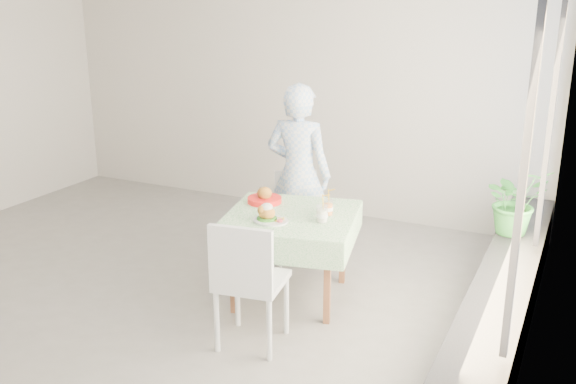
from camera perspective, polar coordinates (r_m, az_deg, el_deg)
The scene contains 14 objects.
floor at distance 5.87m, azimuth -10.70°, elevation -8.04°, with size 6.00×6.00×0.00m, color slate.
wall_back at distance 7.54m, azimuth 0.02°, elevation 9.03°, with size 6.00×0.02×2.80m, color beige.
wall_right at distance 4.37m, azimuth 21.86°, elevation 1.75°, with size 0.02×5.00×2.80m, color beige.
window_pane at distance 4.32m, azimuth 21.83°, elevation 5.00°, with size 0.01×4.80×2.18m, color #D1E0F9.
window_ledge at distance 4.80m, azimuth 17.90°, elevation -11.29°, with size 0.40×4.80×0.50m, color black.
cafe_table at distance 5.36m, azimuth 0.25°, elevation -4.84°, with size 1.23×1.23×0.74m.
chair_far at distance 6.15m, azimuth 0.80°, elevation -3.82°, with size 0.55×0.55×0.86m.
chair_near at distance 4.74m, azimuth -3.27°, elevation -10.09°, with size 0.52×0.52×0.98m.
diner at distance 5.99m, azimuth 0.95°, elevation 1.55°, with size 0.63×0.41×1.71m, color #92B8EA.
main_dish at distance 5.08m, azimuth -1.73°, elevation -2.11°, with size 0.29×0.29×0.15m.
juice_cup_orange at distance 5.24m, azimuth 3.55°, elevation -1.40°, with size 0.09×0.09×0.26m.
juice_cup_lemonade at distance 5.08m, azimuth 3.05°, elevation -1.98°, with size 0.10×0.10×0.27m.
second_dish at distance 5.55m, azimuth -2.10°, elevation -0.53°, with size 0.30×0.30×0.14m.
potted_plant at distance 5.78m, azimuth 19.52°, elevation -0.74°, with size 0.52×0.45×0.58m, color #317E2A.
Camera 1 is at (3.22, -4.23, 2.47)m, focal length 40.00 mm.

